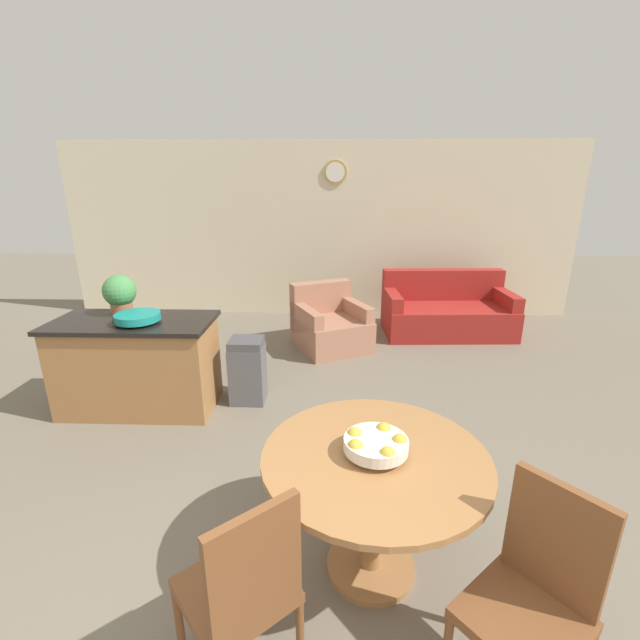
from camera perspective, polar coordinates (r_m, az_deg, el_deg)
The scene contains 11 objects.
wall_back at distance 6.90m, azimuth 0.04°, elevation 11.79°, with size 8.00×0.09×2.70m.
dining_table at distance 2.41m, azimuth 7.22°, elevation -20.64°, with size 1.17×1.17×0.75m.
dining_chair_near_left at distance 2.04m, azimuth -10.14°, elevation -31.66°, with size 0.59×0.59×0.98m.
dining_chair_near_right at distance 2.18m, azimuth 26.81°, elevation -29.58°, with size 0.59×0.59×0.98m.
fruit_bowl at distance 2.28m, azimuth 7.46°, elevation -16.05°, with size 0.33×0.33×0.12m.
kitchen_island at distance 4.40m, azimuth -23.09°, elevation -5.47°, with size 1.45×0.72×0.88m.
teal_bowl at distance 4.13m, azimuth -23.15°, elevation 0.35°, with size 0.39×0.39×0.09m.
potted_plant at distance 4.44m, azimuth -25.14°, elevation 3.23°, with size 0.30×0.30×0.38m.
trash_bin at distance 4.28m, azimuth -9.62°, elevation -6.65°, with size 0.33×0.31×0.65m.
couch at distance 6.42m, azimuth 16.48°, elevation 0.94°, with size 1.80×1.00×0.87m.
armchair at distance 5.62m, azimuth 1.34°, elevation -0.84°, with size 1.13×1.15×0.82m.
Camera 1 is at (0.21, -0.90, 2.08)m, focal length 24.00 mm.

